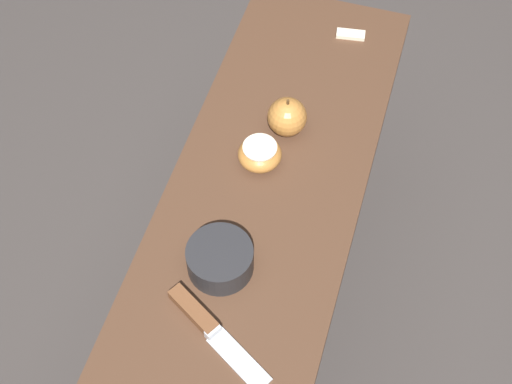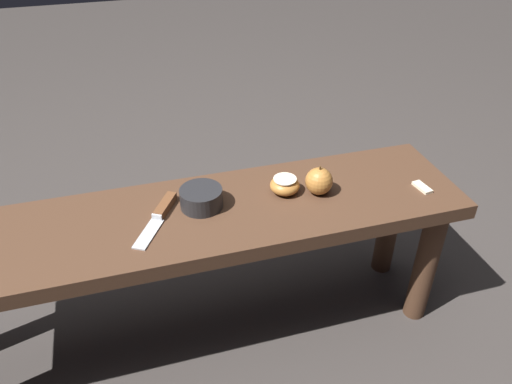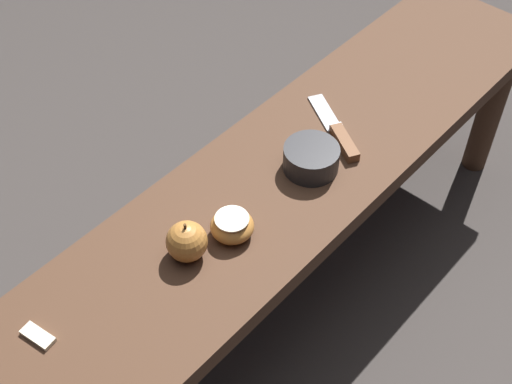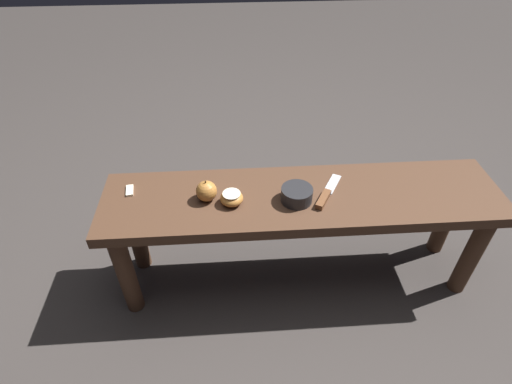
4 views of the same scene
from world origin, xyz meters
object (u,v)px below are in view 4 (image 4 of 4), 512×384
wooden_bench (302,211)px  bowl (297,195)px  apple_whole (206,191)px  apple_cut (232,198)px  knife (326,195)px

wooden_bench → bowl: bearing=-137.2°
wooden_bench → bowl: 0.11m
apple_whole → apple_cut: bearing=-18.0°
apple_whole → bowl: size_ratio=0.75×
apple_whole → knife: bearing=-2.5°
knife → bowl: bearing=125.3°
apple_cut → knife: bearing=1.7°
bowl → wooden_bench: bearing=42.8°
wooden_bench → apple_cut: bearing=-174.0°
wooden_bench → apple_whole: bearing=179.8°
apple_whole → apple_cut: size_ratio=1.04×
knife → bowl: (-0.10, -0.01, 0.02)m
apple_whole → bowl: 0.30m
bowl → knife: bearing=5.2°
knife → apple_cut: (-0.32, -0.01, 0.01)m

